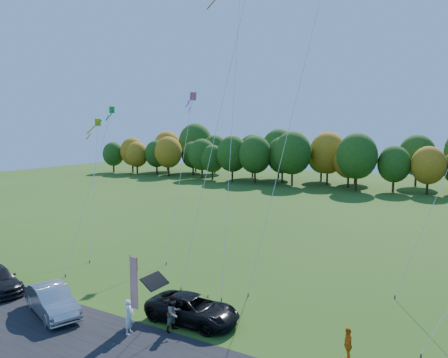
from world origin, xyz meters
The scene contains 15 objects.
ground centered at (0.00, 0.00, 0.00)m, with size 160.00×160.00×0.00m, color #2B4E14.
asphalt_strip centered at (0.00, -4.00, 0.01)m, with size 90.00×6.00×0.01m, color black.
tree_line centered at (0.00, 55.00, 0.00)m, with size 116.00×12.00×10.00m, color #1E4711, non-canonical shape.
black_suv centered at (1.34, 0.52, 0.71)m, with size 2.36×5.11×1.42m, color black.
silver_sedan centered at (-5.85, -2.71, 0.79)m, with size 1.67×4.79×1.58m, color #A6A6AA.
person_tailgate_a centered at (-0.62, -2.21, 0.88)m, with size 0.64×0.42×1.77m, color white.
person_tailgate_b centered at (1.11, -0.81, 0.91)m, with size 0.89×0.69×1.83m, color gray.
person_east centered at (9.48, 0.79, 0.79)m, with size 0.92×0.38×1.57m, color orange.
feather_flag centered at (-1.19, -1.24, 2.26)m, with size 0.49×0.07×3.71m.
kite_delta_blue centered at (-1.23, 9.32, 11.87)m, with size 6.62×12.52×24.96m.
kite_parafoil_orange centered at (3.90, 11.10, 16.97)m, with size 4.87×12.58×34.18m.
kite_delta_red centered at (-1.30, 8.08, 12.41)m, with size 2.23×9.05×24.29m.
kite_diamond_yellow centered at (-13.29, 7.37, 5.44)m, with size 4.79×5.83×11.32m.
kite_diamond_green centered at (-10.97, 4.93, 5.95)m, with size 2.07×6.93×12.17m.
kite_diamond_pink centered at (-7.21, 11.16, 6.60)m, with size 3.30×8.15×13.71m.
Camera 1 is at (14.13, -17.62, 10.37)m, focal length 35.00 mm.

